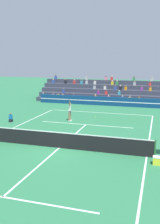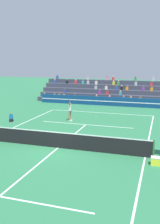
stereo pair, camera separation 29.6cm
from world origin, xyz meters
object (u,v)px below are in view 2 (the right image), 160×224
object	(u,v)px
tennis_player	(70,111)
ball_kid_courtside	(11,118)
equipment_cooler	(156,161)
tennis_ball	(96,117)

from	to	relation	value
tennis_player	ball_kid_courtside	bearing A→B (deg)	-159.47
equipment_cooler	tennis_player	bearing A→B (deg)	133.62
ball_kid_courtside	equipment_cooler	distance (m)	14.48
tennis_player	tennis_ball	xyz separation A→B (m)	(1.91, 2.30, -0.95)
tennis_player	equipment_cooler	distance (m)	11.50
tennis_ball	equipment_cooler	bearing A→B (deg)	-60.48
ball_kid_courtside	tennis_player	xyz separation A→B (m)	(5.06, 1.90, 0.65)
tennis_player	equipment_cooler	world-z (taller)	tennis_player
tennis_ball	ball_kid_courtside	bearing A→B (deg)	-148.98
tennis_player	equipment_cooler	bearing A→B (deg)	-46.38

